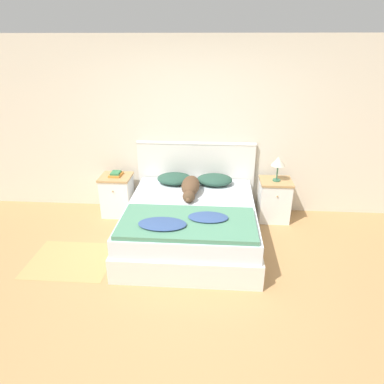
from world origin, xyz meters
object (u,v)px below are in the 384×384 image
Objects in this scene: nightstand_left at (117,195)px; book_stack at (116,174)px; pillow_right at (215,180)px; dog at (190,187)px; pillow_left at (175,179)px; bed at (191,224)px; nightstand_right at (274,200)px; table_lamp at (278,162)px.

book_stack is at bearing 89.74° from nightstand_left.
dog is (-0.33, -0.35, 0.02)m from pillow_right.
pillow_left is at bearing 180.00° from pillow_right.
pillow_left is 0.89m from book_stack.
dog is at bearing -53.33° from pillow_left.
pillow_left is at bearing 112.32° from bed.
dog is (0.26, -0.35, 0.02)m from pillow_left.
dog is (1.14, -0.36, 0.32)m from nightstand_left.
nightstand_left is 1.50m from pillow_right.
pillow_right is at bearing 67.68° from bed.
nightstand_right is 1.50m from pillow_left.
dog reaches higher than nightstand_left.
nightstand_left is 0.33m from book_stack.
pillow_right is 2.25× the size of book_stack.
pillow_right is 1.43× the size of table_lamp.
table_lamp reaches higher than dog.
dog reaches higher than book_stack.
bed is 3.08× the size of nightstand_right.
pillow_right is 0.67× the size of dog.
nightstand_left is 1.21× the size of pillow_left.
bed is 1.38m from nightstand_right.
book_stack is (-1.47, 0.03, 0.03)m from pillow_right.
dog is 2.14× the size of table_lamp.
table_lamp reaches higher than nightstand_left.
bed is 0.84m from pillow_right.
nightstand_right is 2.38m from book_stack.
bed is 8.36× the size of book_stack.
dog is 3.37× the size of book_stack.
nightstand_left is at bearing 148.37° from bed.
bed is 3.72× the size of pillow_right.
book_stack is at bearing 177.74° from pillow_left.
pillow_left is 1.00× the size of pillow_right.
table_lamp is (1.18, 0.71, 0.63)m from bed.
pillow_right is (-0.88, -0.01, 0.30)m from nightstand_right.
bed is at bearing -31.63° from nightstand_left.
nightstand_right is 1.21× the size of pillow_left.
dog is at bearing -163.44° from nightstand_right.
book_stack reaches higher than bed.
book_stack is (-2.35, 0.02, 0.33)m from nightstand_right.
bed is 0.52m from dog.
pillow_right reaches higher than bed.
bed is 2.48× the size of dog.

